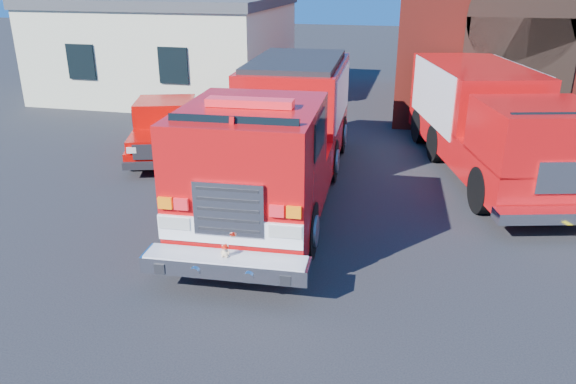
% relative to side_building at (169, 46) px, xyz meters
% --- Properties ---
extents(ground, '(100.00, 100.00, 0.00)m').
position_rel_side_building_xyz_m(ground, '(9.00, -13.00, -2.20)').
color(ground, black).
rests_on(ground, ground).
extents(parking_stripe_mid, '(0.12, 3.00, 0.01)m').
position_rel_side_building_xyz_m(parking_stripe_mid, '(15.50, -9.00, -2.20)').
color(parking_stripe_mid, yellow).
rests_on(parking_stripe_mid, ground).
extents(parking_stripe_far, '(0.12, 3.00, 0.01)m').
position_rel_side_building_xyz_m(parking_stripe_far, '(15.50, -6.00, -2.20)').
color(parking_stripe_far, yellow).
rests_on(parking_stripe_far, ground).
extents(side_building, '(10.20, 8.20, 4.35)m').
position_rel_side_building_xyz_m(side_building, '(0.00, 0.00, 0.00)').
color(side_building, beige).
rests_on(side_building, ground).
extents(fire_engine, '(3.41, 10.35, 3.14)m').
position_rel_side_building_xyz_m(fire_engine, '(8.05, -11.05, -0.58)').
color(fire_engine, black).
rests_on(fire_engine, ground).
extents(pickup_truck, '(3.43, 5.62, 1.73)m').
position_rel_side_building_xyz_m(pickup_truck, '(3.71, -8.45, -1.38)').
color(pickup_truck, black).
rests_on(pickup_truck, ground).
extents(secondary_truck, '(4.84, 9.10, 2.82)m').
position_rel_side_building_xyz_m(secondary_truck, '(13.38, -8.07, -0.66)').
color(secondary_truck, black).
rests_on(secondary_truck, ground).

